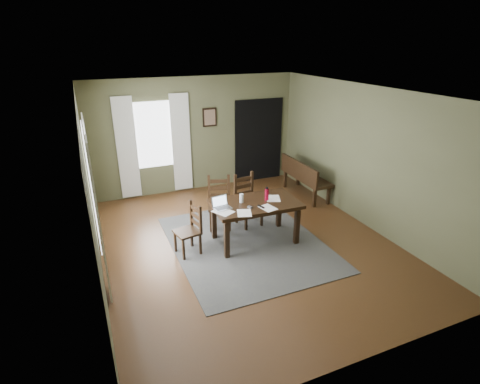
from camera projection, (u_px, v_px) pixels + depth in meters
name	position (u px, v px, depth m)	size (l,w,h in m)	color
ground	(246.00, 243.00, 6.87)	(5.00, 6.00, 0.01)	#492C16
room_shell	(247.00, 148.00, 6.18)	(5.02, 6.02, 2.71)	brown
rug	(246.00, 243.00, 6.87)	(2.60, 3.20, 0.01)	#414141
dining_table	(255.00, 207.00, 6.69)	(1.57, 0.98, 0.77)	black
chair_end	(190.00, 230.00, 6.40)	(0.47, 0.47, 0.90)	black
chair_back_left	(219.00, 203.00, 7.29)	(0.56, 0.56, 1.02)	black
chair_back_right	(248.00, 201.00, 7.40)	(0.51, 0.51, 1.03)	black
bench	(304.00, 175.00, 8.75)	(0.49, 1.53, 0.86)	black
laptop	(221.00, 205.00, 6.41)	(0.33, 0.27, 0.20)	#B7B7BC
computer_mouse	(250.00, 207.00, 6.42)	(0.05, 0.08, 0.03)	#3F3F42
tv_remote	(261.00, 207.00, 6.45)	(0.04, 0.16, 0.02)	black
drinking_glass	(242.00, 198.00, 6.61)	(0.07, 0.07, 0.16)	silver
water_bottle	(267.00, 194.00, 6.69)	(0.09, 0.09, 0.25)	#B00D2D
paper_a	(223.00, 212.00, 6.28)	(0.26, 0.33, 0.00)	white
paper_b	(268.00, 208.00, 6.42)	(0.22, 0.29, 0.00)	white
paper_d	(273.00, 198.00, 6.80)	(0.24, 0.32, 0.00)	white
paper_e	(244.00, 213.00, 6.23)	(0.23, 0.30, 0.00)	white
window_left	(91.00, 185.00, 5.59)	(0.01, 1.30, 1.70)	white
window_back	(154.00, 135.00, 8.48)	(1.00, 0.01, 1.50)	white
curtain_left_near	(99.00, 222.00, 5.00)	(0.03, 0.48, 2.30)	silver
curtain_left_far	(93.00, 182.00, 6.40)	(0.03, 0.48, 2.30)	silver
curtain_back_left	(127.00, 149.00, 8.33)	(0.44, 0.03, 2.30)	silver
curtain_back_right	(181.00, 143.00, 8.78)	(0.44, 0.03, 2.30)	silver
framed_picture	(210.00, 117.00, 8.85)	(0.34, 0.03, 0.44)	black
doorway_back	(259.00, 141.00, 9.59)	(1.30, 0.03, 2.10)	black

